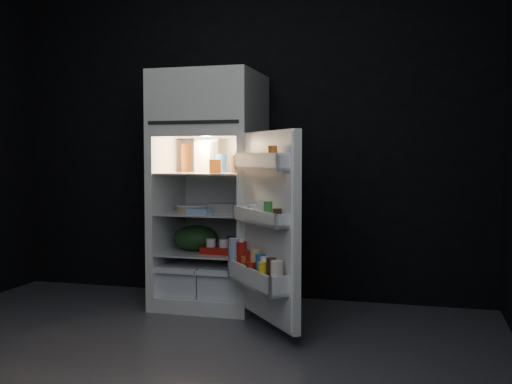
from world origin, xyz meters
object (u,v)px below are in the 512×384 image
(egg_carton, at_px, (226,208))
(refrigerator, at_px, (211,182))
(yogurt_tray, at_px, (219,250))
(fridge_door, at_px, (266,230))
(milk_jug, at_px, (206,157))

(egg_carton, bearing_deg, refrigerator, 138.55)
(yogurt_tray, bearing_deg, egg_carton, 61.83)
(refrigerator, relative_size, yogurt_tray, 7.10)
(fridge_door, xyz_separation_m, milk_jug, (-0.66, 0.70, 0.47))
(refrigerator, distance_m, milk_jug, 0.20)
(milk_jug, relative_size, yogurt_tray, 0.96)
(refrigerator, xyz_separation_m, egg_carton, (0.16, -0.10, -0.19))
(milk_jug, height_order, yogurt_tray, milk_jug)
(refrigerator, relative_size, egg_carton, 6.69)
(egg_carton, bearing_deg, yogurt_tray, -130.12)
(fridge_door, height_order, milk_jug, fridge_door)
(fridge_door, bearing_deg, milk_jug, 133.41)
(refrigerator, xyz_separation_m, fridge_door, (0.61, -0.67, -0.28))
(fridge_door, relative_size, egg_carton, 4.59)
(fridge_door, distance_m, milk_jug, 1.07)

